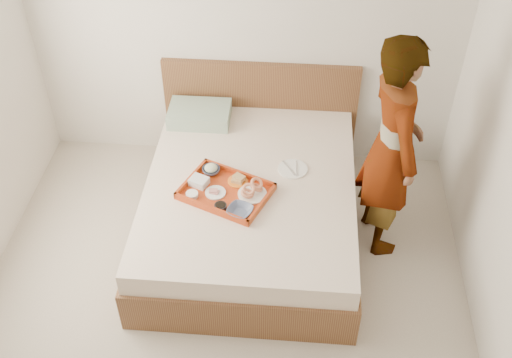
{
  "coord_description": "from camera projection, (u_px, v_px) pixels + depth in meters",
  "views": [
    {
      "loc": [
        0.46,
        -2.39,
        3.63
      ],
      "look_at": [
        0.19,
        0.9,
        0.65
      ],
      "focal_mm": 43.5,
      "sensor_mm": 36.0,
      "label": 1
    }
  ],
  "objects": [
    {
      "name": "ground",
      "position": [
        218.0,
        336.0,
        4.23
      ],
      "size": [
        3.5,
        4.0,
        0.01
      ],
      "primitive_type": "cube",
      "color": "#BDB2A0",
      "rests_on": "ground"
    },
    {
      "name": "sauce_dish",
      "position": [
        221.0,
        207.0,
        4.36
      ],
      "size": [
        0.12,
        0.12,
        0.03
      ],
      "primitive_type": "cylinder",
      "rotation": [
        0.0,
        0.0,
        -0.4
      ],
      "color": "black",
      "rests_on": "tray"
    },
    {
      "name": "bread_plate",
      "position": [
        238.0,
        181.0,
        4.58
      ],
      "size": [
        0.19,
        0.19,
        0.01
      ],
      "primitive_type": "cylinder",
      "rotation": [
        0.0,
        0.0,
        -0.4
      ],
      "color": "orange",
      "rests_on": "tray"
    },
    {
      "name": "navy_bowl_big",
      "position": [
        240.0,
        211.0,
        4.32
      ],
      "size": [
        0.23,
        0.23,
        0.04
      ],
      "primitive_type": "imported",
      "rotation": [
        0.0,
        0.0,
        -0.4
      ],
      "color": "#1A264A",
      "rests_on": "tray"
    },
    {
      "name": "pillow",
      "position": [
        200.0,
        114.0,
        5.13
      ],
      "size": [
        0.51,
        0.35,
        0.12
      ],
      "primitive_type": "cube",
      "rotation": [
        0.0,
        0.0,
        0.01
      ],
      "color": "#A8B4A5",
      "rests_on": "bed"
    },
    {
      "name": "plastic_tub",
      "position": [
        199.0,
        181.0,
        4.54
      ],
      "size": [
        0.16,
        0.15,
        0.06
      ],
      "primitive_type": "cube",
      "rotation": [
        0.0,
        0.0,
        -0.4
      ],
      "color": "silver",
      "rests_on": "tray"
    },
    {
      "name": "prawn_plate",
      "position": [
        252.0,
        194.0,
        4.47
      ],
      "size": [
        0.28,
        0.28,
        0.01
      ],
      "primitive_type": "cylinder",
      "rotation": [
        0.0,
        0.0,
        -0.4
      ],
      "color": "white",
      "rests_on": "tray"
    },
    {
      "name": "person",
      "position": [
        391.0,
        148.0,
        4.34
      ],
      "size": [
        0.56,
        0.72,
        1.76
      ],
      "primitive_type": "imported",
      "rotation": [
        0.0,
        0.0,
        1.81
      ],
      "color": "silver",
      "rests_on": "ground"
    },
    {
      "name": "bed",
      "position": [
        251.0,
        207.0,
        4.78
      ],
      "size": [
        1.65,
        2.0,
        0.53
      ],
      "primitive_type": "cube",
      "color": "brown",
      "rests_on": "ground"
    },
    {
      "name": "wall_back",
      "position": [
        244.0,
        22.0,
        4.84
      ],
      "size": [
        3.5,
        0.01,
        2.6
      ],
      "primitive_type": "cube",
      "color": "silver",
      "rests_on": "ground"
    },
    {
      "name": "tray",
      "position": [
        226.0,
        191.0,
        4.49
      ],
      "size": [
        0.73,
        0.65,
        0.06
      ],
      "primitive_type": "cube",
      "rotation": [
        0.0,
        0.0,
        -0.4
      ],
      "color": "#AE4816",
      "rests_on": "bed"
    },
    {
      "name": "dinner_plate",
      "position": [
        293.0,
        169.0,
        4.7
      ],
      "size": [
        0.27,
        0.27,
        0.01
      ],
      "primitive_type": "cylinder",
      "rotation": [
        0.0,
        0.0,
        0.24
      ],
      "color": "white",
      "rests_on": "bed"
    },
    {
      "name": "cheese_round",
      "position": [
        192.0,
        195.0,
        4.45
      ],
      "size": [
        0.12,
        0.12,
        0.03
      ],
      "primitive_type": "cylinder",
      "rotation": [
        0.0,
        0.0,
        -0.4
      ],
      "color": "white",
      "rests_on": "tray"
    },
    {
      "name": "meat_plate",
      "position": [
        215.0,
        193.0,
        4.48
      ],
      "size": [
        0.2,
        0.2,
        0.01
      ],
      "primitive_type": "cylinder",
      "rotation": [
        0.0,
        0.0,
        -0.4
      ],
      "color": "white",
      "rests_on": "tray"
    },
    {
      "name": "salad_bowl",
      "position": [
        211.0,
        170.0,
        4.64
      ],
      "size": [
        0.18,
        0.18,
        0.04
      ],
      "primitive_type": "imported",
      "rotation": [
        0.0,
        0.0,
        -0.4
      ],
      "color": "#1A264A",
      "rests_on": "tray"
    },
    {
      "name": "headboard",
      "position": [
        260.0,
        111.0,
        5.36
      ],
      "size": [
        1.65,
        0.06,
        0.95
      ],
      "primitive_type": "cube",
      "color": "brown",
      "rests_on": "ground"
    }
  ]
}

